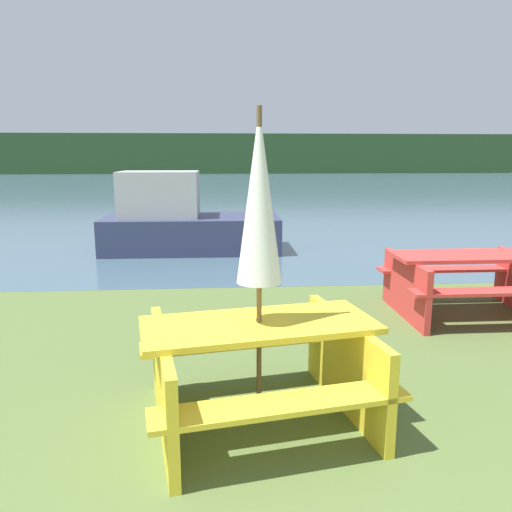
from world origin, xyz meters
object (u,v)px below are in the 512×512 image
picnic_table_yellow (259,362)px  picnic_table_red (468,278)px  boat (183,222)px  umbrella_white (259,199)px

picnic_table_yellow → picnic_table_red: size_ratio=1.02×
boat → umbrella_white: bearing=-80.8°
umbrella_white → boat: umbrella_white is taller
picnic_table_yellow → boat: (-1.00, 6.71, 0.12)m
picnic_table_red → picnic_table_yellow: bearing=-140.0°
picnic_table_red → umbrella_white: umbrella_white is taller
picnic_table_yellow → picnic_table_red: picnic_table_yellow is taller
boat → picnic_table_red: bearing=-49.4°
boat → picnic_table_yellow: bearing=-80.8°
picnic_table_yellow → picnic_table_red: bearing=40.0°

